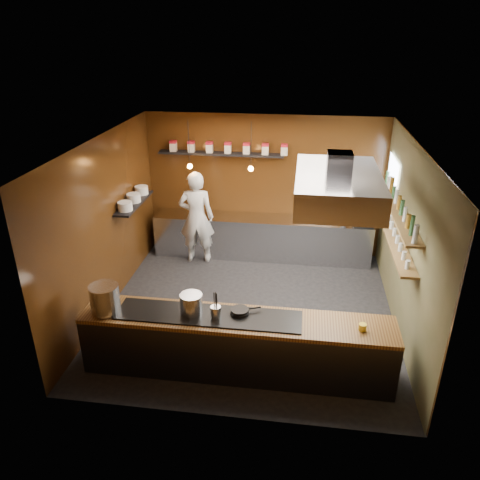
% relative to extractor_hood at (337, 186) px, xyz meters
% --- Properties ---
extents(floor, '(5.00, 5.00, 0.00)m').
position_rel_extractor_hood_xyz_m(floor, '(-1.30, 0.40, -2.51)').
color(floor, black).
rests_on(floor, ground).
extents(back_wall, '(5.00, 0.00, 5.00)m').
position_rel_extractor_hood_xyz_m(back_wall, '(-1.30, 2.90, -1.01)').
color(back_wall, '#371D0A').
rests_on(back_wall, ground).
extents(left_wall, '(0.00, 5.00, 5.00)m').
position_rel_extractor_hood_xyz_m(left_wall, '(-3.80, 0.40, -1.01)').
color(left_wall, '#371D0A').
rests_on(left_wall, ground).
extents(right_wall, '(0.00, 5.00, 5.00)m').
position_rel_extractor_hood_xyz_m(right_wall, '(1.20, 0.40, -1.01)').
color(right_wall, brown).
rests_on(right_wall, ground).
extents(ceiling, '(5.00, 5.00, 0.00)m').
position_rel_extractor_hood_xyz_m(ceiling, '(-1.30, 0.40, 0.49)').
color(ceiling, silver).
rests_on(ceiling, back_wall).
extents(window_pane, '(0.00, 1.00, 1.00)m').
position_rel_extractor_hood_xyz_m(window_pane, '(1.15, 2.10, -0.61)').
color(window_pane, white).
rests_on(window_pane, right_wall).
extents(prep_counter, '(4.60, 0.65, 0.90)m').
position_rel_extractor_hood_xyz_m(prep_counter, '(-1.30, 2.57, -2.06)').
color(prep_counter, silver).
rests_on(prep_counter, floor).
extents(pass_counter, '(4.40, 0.72, 0.94)m').
position_rel_extractor_hood_xyz_m(pass_counter, '(-1.30, -1.20, -2.04)').
color(pass_counter, '#38383D').
rests_on(pass_counter, floor).
extents(tin_shelf, '(2.60, 0.26, 0.04)m').
position_rel_extractor_hood_xyz_m(tin_shelf, '(-2.20, 2.76, -0.31)').
color(tin_shelf, black).
rests_on(tin_shelf, back_wall).
extents(plate_shelf, '(0.30, 1.40, 0.04)m').
position_rel_extractor_hood_xyz_m(plate_shelf, '(-3.64, 1.40, -0.96)').
color(plate_shelf, black).
rests_on(plate_shelf, left_wall).
extents(bottle_shelf_upper, '(0.26, 2.80, 0.04)m').
position_rel_extractor_hood_xyz_m(bottle_shelf_upper, '(1.04, 0.70, -0.59)').
color(bottle_shelf_upper, olive).
rests_on(bottle_shelf_upper, right_wall).
extents(bottle_shelf_lower, '(0.26, 2.80, 0.04)m').
position_rel_extractor_hood_xyz_m(bottle_shelf_lower, '(1.04, 0.70, -1.06)').
color(bottle_shelf_lower, olive).
rests_on(bottle_shelf_lower, right_wall).
extents(extractor_hood, '(1.20, 2.00, 0.72)m').
position_rel_extractor_hood_xyz_m(extractor_hood, '(0.00, 0.00, 0.00)').
color(extractor_hood, '#38383D').
rests_on(extractor_hood, ceiling).
extents(pendant_left, '(0.10, 0.10, 0.95)m').
position_rel_extractor_hood_xyz_m(pendant_left, '(-2.70, 2.10, -0.35)').
color(pendant_left, black).
rests_on(pendant_left, ceiling).
extents(pendant_right, '(0.10, 0.10, 0.95)m').
position_rel_extractor_hood_xyz_m(pendant_right, '(-1.50, 2.10, -0.35)').
color(pendant_right, black).
rests_on(pendant_right, ceiling).
extents(storage_tins, '(2.43, 0.13, 0.22)m').
position_rel_extractor_hood_xyz_m(storage_tins, '(-2.05, 2.76, -0.17)').
color(storage_tins, beige).
rests_on(storage_tins, tin_shelf).
extents(plate_stacks, '(0.26, 1.16, 0.16)m').
position_rel_extractor_hood_xyz_m(plate_stacks, '(-3.64, 1.40, -0.86)').
color(plate_stacks, silver).
rests_on(plate_stacks, plate_shelf).
extents(bottles, '(0.06, 2.66, 0.24)m').
position_rel_extractor_hood_xyz_m(bottles, '(1.04, 0.70, -0.45)').
color(bottles, silver).
rests_on(bottles, bottle_shelf_upper).
extents(wine_glasses, '(0.07, 2.37, 0.13)m').
position_rel_extractor_hood_xyz_m(wine_glasses, '(1.04, 0.70, -0.97)').
color(wine_glasses, silver).
rests_on(wine_glasses, bottle_shelf_lower).
extents(stockpot_large, '(0.44, 0.44, 0.40)m').
position_rel_extractor_hood_xyz_m(stockpot_large, '(-3.15, -1.30, -1.36)').
color(stockpot_large, silver).
rests_on(stockpot_large, pass_counter).
extents(stockpot_small, '(0.33, 0.33, 0.30)m').
position_rel_extractor_hood_xyz_m(stockpot_small, '(-1.94, -1.19, -1.42)').
color(stockpot_small, silver).
rests_on(stockpot_small, pass_counter).
extents(utensil_crock, '(0.16, 0.16, 0.19)m').
position_rel_extractor_hood_xyz_m(utensil_crock, '(-1.58, -1.27, -1.47)').
color(utensil_crock, silver).
rests_on(utensil_crock, pass_counter).
extents(frying_pan, '(0.43, 0.27, 0.07)m').
position_rel_extractor_hood_xyz_m(frying_pan, '(-1.27, -1.10, -1.53)').
color(frying_pan, black).
rests_on(frying_pan, pass_counter).
extents(butter_jar, '(0.12, 0.12, 0.09)m').
position_rel_extractor_hood_xyz_m(butter_jar, '(0.40, -1.25, -1.54)').
color(butter_jar, yellow).
rests_on(butter_jar, pass_counter).
extents(espresso_machine, '(0.39, 0.37, 0.39)m').
position_rel_extractor_hood_xyz_m(espresso_machine, '(0.80, 2.62, -1.41)').
color(espresso_machine, black).
rests_on(espresso_machine, prep_counter).
extents(chef, '(0.77, 0.55, 1.97)m').
position_rel_extractor_hood_xyz_m(chef, '(-2.63, 2.19, -1.52)').
color(chef, white).
rests_on(chef, floor).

